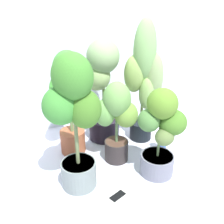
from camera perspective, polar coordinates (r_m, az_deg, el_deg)
The scene contains 10 objects.
ground_plane at distance 2.08m, azimuth 1.38°, elevation -12.60°, with size 8.00×8.00×0.00m, color silver.
mylar_back_wall at distance 2.47m, azimuth -5.55°, elevation 18.95°, with size 3.20×0.01×2.00m, color silver.
potted_plant_center at distance 1.98m, azimuth 1.08°, elevation -1.02°, with size 0.39×0.30×0.68m.
potted_plant_back_right at distance 2.23m, azimuth 7.16°, elevation 7.63°, with size 0.39×0.27×1.09m.
potted_plant_front_right at distance 1.87m, azimuth 10.86°, elevation -4.27°, with size 0.37×0.29×0.69m.
potted_plant_front_left at distance 1.64m, azimuth -8.47°, elevation -0.40°, with size 0.44×0.36×0.97m.
potted_plant_back_left at distance 2.07m, azimuth -9.82°, elevation 3.35°, with size 0.34×0.31×0.88m.
potted_plant_back_center at distance 2.25m, azimuth -2.36°, elevation 6.06°, with size 0.42×0.39×0.93m.
cell_phone at distance 1.85m, azimuth 1.26°, elevation -18.17°, with size 0.16×0.13×0.01m.
nutrient_bottle at distance 2.27m, azimuth 11.08°, elevation -6.22°, with size 0.08×0.08×0.22m.
Camera 1 is at (-0.57, -1.53, 1.29)m, focal length 41.25 mm.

